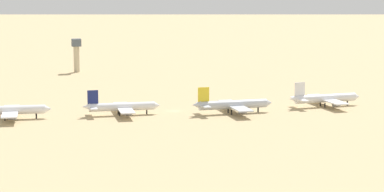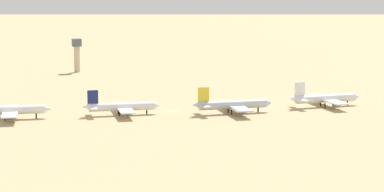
# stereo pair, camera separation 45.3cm
# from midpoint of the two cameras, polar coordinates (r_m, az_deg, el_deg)

# --- Properties ---
(ground) EXTENTS (4000.00, 4000.00, 0.00)m
(ground) POSITION_cam_midpoint_polar(r_m,az_deg,el_deg) (316.74, -1.27, -1.08)
(ground) COLOR tan
(parked_jet_teal_2) EXTENTS (32.38, 27.17, 10.71)m
(parked_jet_teal_2) POSITION_cam_midpoint_polar(r_m,az_deg,el_deg) (306.39, -12.99, -0.99)
(parked_jet_teal_2) COLOR white
(parked_jet_teal_2) RESTS_ON ground
(parked_jet_navy_3) EXTENTS (30.36, 25.38, 10.06)m
(parked_jet_navy_3) POSITION_cam_midpoint_polar(r_m,az_deg,el_deg) (308.36, -5.03, -0.77)
(parked_jet_navy_3) COLOR white
(parked_jet_navy_3) RESTS_ON ground
(parked_jet_yellow_4) EXTENTS (32.82, 27.60, 10.85)m
(parked_jet_yellow_4) POSITION_cam_midpoint_polar(r_m,az_deg,el_deg) (310.89, 2.93, -0.62)
(parked_jet_yellow_4) COLOR silver
(parked_jet_yellow_4) RESTS_ON ground
(parked_jet_white_5) EXTENTS (32.09, 27.14, 10.59)m
(parked_jet_white_5) POSITION_cam_midpoint_polar(r_m,az_deg,el_deg) (330.60, 9.49, -0.17)
(parked_jet_white_5) COLOR white
(parked_jet_white_5) RESTS_ON ground
(control_tower) EXTENTS (5.20, 5.20, 18.26)m
(control_tower) POSITION_cam_midpoint_polar(r_m,az_deg,el_deg) (440.44, -8.19, 3.12)
(control_tower) COLOR #C6B793
(control_tower) RESTS_ON ground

